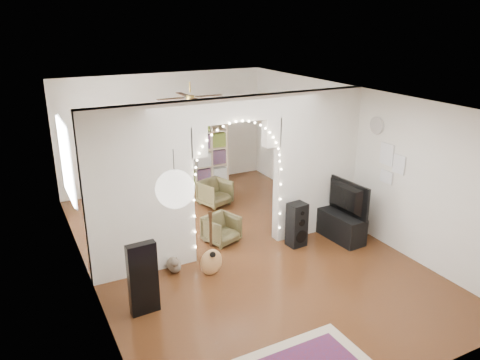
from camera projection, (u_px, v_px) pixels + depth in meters
name	position (u px, v px, depth m)	size (l,w,h in m)	color
floor	(236.00, 248.00, 8.33)	(7.50, 7.50, 0.00)	black
ceiling	(236.00, 97.00, 7.44)	(5.00, 7.50, 0.02)	white
wall_back	(165.00, 131.00, 11.03)	(5.00, 0.02, 2.70)	silver
wall_front	(402.00, 284.00, 4.74)	(5.00, 0.02, 2.70)	silver
wall_left	(83.00, 202.00, 6.81)	(0.02, 7.50, 2.70)	silver
wall_right	(352.00, 157.00, 8.96)	(0.02, 7.50, 2.70)	silver
divider_wall	(236.00, 173.00, 7.86)	(5.00, 0.20, 2.70)	silver
fairy_lights	(239.00, 168.00, 7.71)	(1.64, 0.04, 1.60)	#FFEABF
window	(66.00, 160.00, 8.28)	(0.04, 1.20, 1.40)	white
wall_clock	(377.00, 125.00, 8.20)	(0.31, 0.31, 0.03)	white
picture_frames	(390.00, 164.00, 8.07)	(0.02, 0.50, 0.70)	white
paper_lantern	(175.00, 189.00, 4.75)	(0.40, 0.40, 0.40)	white
ceiling_fan	(190.00, 97.00, 9.21)	(1.10, 1.10, 0.30)	gold
guitar_case	(143.00, 279.00, 6.37)	(0.40, 0.13, 1.06)	black
acoustic_guitar	(211.00, 252.00, 7.35)	(0.40, 0.24, 0.93)	tan
tabby_cat	(174.00, 264.00, 7.52)	(0.29, 0.51, 0.33)	brown
floor_speaker	(297.00, 225.00, 8.32)	(0.34, 0.31, 0.81)	black
media_console	(340.00, 226.00, 8.63)	(0.40, 1.00, 0.50)	black
tv	(342.00, 198.00, 8.45)	(1.07, 0.14, 0.62)	black
bookcase	(193.00, 150.00, 11.24)	(1.70, 0.43, 1.74)	beige
dining_table	(150.00, 163.00, 10.84)	(1.23, 0.85, 0.76)	brown
flower_vase	(150.00, 156.00, 10.78)	(0.18, 0.18, 0.19)	white
dining_chair_left	(215.00, 193.00, 10.18)	(0.59, 0.61, 0.55)	#484124
dining_chair_right	(221.00, 229.00, 8.49)	(0.54, 0.56, 0.51)	#484124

